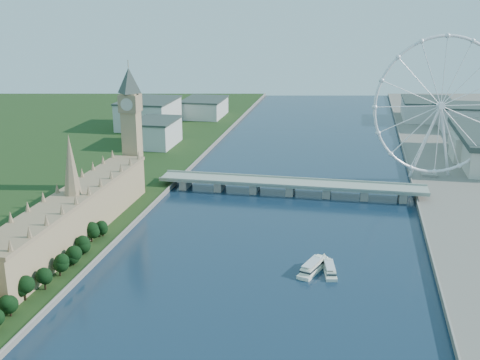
# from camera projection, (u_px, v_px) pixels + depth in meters

# --- Properties ---
(tree_row) EXTENTS (8.62, 216.62, 20.83)m
(tree_row) POSITION_uv_depth(u_px,v_px,m) (19.00, 299.00, 304.80)
(tree_row) COLOR black
(tree_row) RESTS_ON ground
(parliament_range) EXTENTS (24.00, 200.00, 70.00)m
(parliament_range) POSITION_uv_depth(u_px,v_px,m) (75.00, 215.00, 395.00)
(parliament_range) COLOR tan
(parliament_range) RESTS_ON ground
(big_ben) EXTENTS (20.02, 20.02, 110.00)m
(big_ben) POSITION_uv_depth(u_px,v_px,m) (131.00, 113.00, 482.48)
(big_ben) COLOR tan
(big_ben) RESTS_ON ground
(westminster_bridge) EXTENTS (220.00, 22.00, 9.50)m
(westminster_bridge) POSITION_uv_depth(u_px,v_px,m) (291.00, 186.00, 496.97)
(westminster_bridge) COLOR gray
(westminster_bridge) RESTS_ON ground
(london_eye) EXTENTS (113.60, 39.12, 124.30)m
(london_eye) POSITION_uv_depth(u_px,v_px,m) (441.00, 106.00, 508.96)
(london_eye) COLOR silver
(london_eye) RESTS_ON ground
(city_skyline) EXTENTS (505.00, 280.00, 32.00)m
(city_skyline) POSITION_uv_depth(u_px,v_px,m) (347.00, 117.00, 731.01)
(city_skyline) COLOR beige
(city_skyline) RESTS_ON ground
(tour_boat_near) EXTENTS (17.99, 32.44, 6.98)m
(tour_boat_near) POSITION_uv_depth(u_px,v_px,m) (312.00, 271.00, 356.26)
(tour_boat_near) COLOR white
(tour_boat_near) RESTS_ON ground
(tour_boat_far) EXTENTS (11.09, 27.64, 5.91)m
(tour_boat_far) POSITION_uv_depth(u_px,v_px,m) (330.00, 273.00, 354.18)
(tour_boat_far) COLOR silver
(tour_boat_far) RESTS_ON ground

